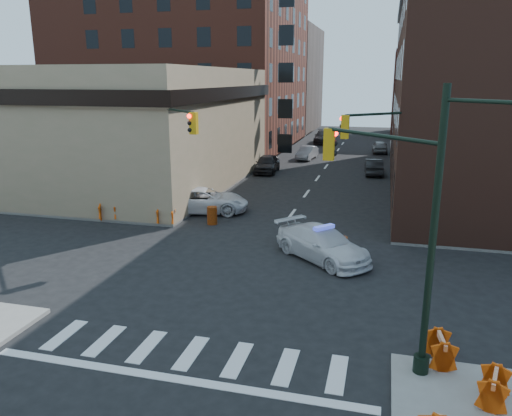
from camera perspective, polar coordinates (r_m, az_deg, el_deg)
The scene contains 28 objects.
ground at distance 22.01m, azimuth -0.78°, elevation -7.43°, with size 140.00×140.00×0.00m, color black.
sidewalk_nw at distance 60.19m, azimuth -13.83°, elevation 6.39°, with size 34.00×54.50×0.15m, color gray.
bank_building at distance 42.72m, azimuth -17.35°, elevation 8.92°, with size 22.00×22.00×9.00m, color #957D61.
apartment_block at distance 64.39m, azimuth -7.61°, elevation 17.84°, with size 25.00×25.00×24.00m, color #5C281D.
commercial_row_ne at distance 42.86m, azimuth 25.32°, elevation 11.58°, with size 14.00×34.00×14.00m, color #49271D.
filler_nw at distance 84.43m, azimuth -0.11°, elevation 14.45°, with size 20.00×18.00×16.00m, color brown.
filler_ne at distance 78.17m, azimuth 21.38°, elevation 12.00°, with size 16.00×16.00×12.00m, color #5C281D.
signal_pole_se at distance 14.62m, azimuth 16.51°, elevation -0.46°, with size 5.40×5.27×8.00m.
signal_pole_nw at distance 27.70m, azimuth -9.64°, elevation 6.28°, with size 3.58×3.67×8.00m.
signal_pole_ne at distance 25.32m, azimuth 15.41°, elevation 5.18°, with size 3.67×3.58×8.00m.
tree_ne_near at distance 45.96m, azimuth 17.28°, elevation 8.02°, with size 3.00×3.00×4.85m.
tree_ne_far at distance 53.91m, azimuth 16.96°, elevation 8.93°, with size 3.00×3.00×4.85m.
police_car at distance 23.56m, azimuth 7.60°, elevation -4.08°, with size 2.13×5.23×1.52m, color silver.
pickup at distance 31.68m, azimuth -6.01°, elevation 0.89°, with size 2.59×5.62×1.56m, color white.
parked_car_wnear at distance 45.10m, azimuth 1.28°, elevation 5.09°, with size 1.87×4.65×1.59m, color black.
parked_car_wfar at distance 52.84m, azimuth 5.86°, elevation 6.30°, with size 1.42×4.08×1.34m, color gray.
parked_car_wdeep at distance 66.33m, azimuth 7.72°, elevation 8.06°, with size 2.29×5.64×1.64m, color black.
parked_car_enear at distance 45.35m, azimuth 13.30°, elevation 4.62°, with size 1.46×4.18×1.38m, color black.
parked_car_efar at distance 58.94m, azimuth 13.96°, elevation 6.82°, with size 1.63×4.06×1.38m, color gray.
pedestrian_a at distance 31.98m, azimuth -15.07°, elevation 1.17°, with size 0.69×0.45×1.89m, color black.
pedestrian_b at distance 31.58m, azimuth -11.54°, elevation 1.19°, with size 0.91×0.71×1.87m, color black.
pedestrian_c at distance 32.79m, azimuth -16.26°, elevation 1.32°, with size 1.05×0.44×1.79m, color #212532.
barrel_road at distance 23.76m, azimuth 9.65°, elevation -4.53°, with size 0.62×0.62×1.10m, color #E95C0A.
barrel_bank at distance 29.10m, azimuth -5.04°, elevation -0.87°, with size 0.58×0.58×1.04m, color #C45D09.
barricade_se_a at distance 16.05m, azimuth 20.33°, elevation -14.95°, with size 1.16×0.58×0.87m, color #CF6709, non-canonical shape.
barricade_se_b at distance 14.86m, azimuth 25.52°, elevation -18.11°, with size 1.15×0.57×0.86m, color red, non-canonical shape.
barricade_nw_a at distance 29.06m, azimuth -10.21°, elevation -0.92°, with size 1.17×0.58×0.88m, color red, non-canonical shape.
barricade_nw_b at distance 30.75m, azimuth -16.46°, elevation -0.40°, with size 1.23×0.61×0.92m, color red, non-canonical shape.
Camera 1 is at (5.43, -19.66, 8.27)m, focal length 35.00 mm.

